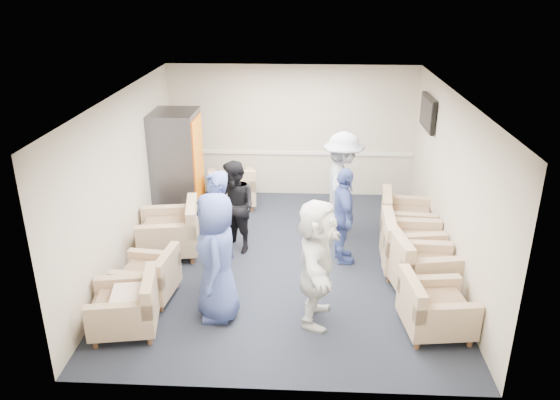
# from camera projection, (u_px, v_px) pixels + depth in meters

# --- Properties ---
(floor) EXTENTS (6.00, 6.00, 0.00)m
(floor) POSITION_uv_depth(u_px,v_px,m) (285.00, 261.00, 8.86)
(floor) COLOR black
(floor) RESTS_ON ground
(ceiling) EXTENTS (6.00, 6.00, 0.00)m
(ceiling) POSITION_uv_depth(u_px,v_px,m) (286.00, 95.00, 7.84)
(ceiling) COLOR silver
(ceiling) RESTS_ON back_wall
(back_wall) EXTENTS (5.00, 0.02, 2.70)m
(back_wall) POSITION_uv_depth(u_px,v_px,m) (292.00, 132.00, 11.13)
(back_wall) COLOR #C0B59F
(back_wall) RESTS_ON floor
(front_wall) EXTENTS (5.00, 0.02, 2.70)m
(front_wall) POSITION_uv_depth(u_px,v_px,m) (274.00, 285.00, 5.58)
(front_wall) COLOR #C0B59F
(front_wall) RESTS_ON floor
(left_wall) EXTENTS (0.02, 6.00, 2.70)m
(left_wall) POSITION_uv_depth(u_px,v_px,m) (125.00, 180.00, 8.47)
(left_wall) COLOR #C0B59F
(left_wall) RESTS_ON floor
(right_wall) EXTENTS (0.02, 6.00, 2.70)m
(right_wall) POSITION_uv_depth(u_px,v_px,m) (451.00, 186.00, 8.23)
(right_wall) COLOR #C0B59F
(right_wall) RESTS_ON floor
(chair_rail) EXTENTS (4.98, 0.04, 0.06)m
(chair_rail) POSITION_uv_depth(u_px,v_px,m) (292.00, 153.00, 11.28)
(chair_rail) COLOR white
(chair_rail) RESTS_ON back_wall
(tv) EXTENTS (0.10, 1.00, 0.58)m
(tv) POSITION_uv_depth(u_px,v_px,m) (428.00, 113.00, 9.64)
(tv) COLOR black
(tv) RESTS_ON right_wall
(armchair_left_near) EXTENTS (0.95, 0.95, 0.66)m
(armchair_left_near) POSITION_uv_depth(u_px,v_px,m) (129.00, 308.00, 7.01)
(armchair_left_near) COLOR tan
(armchair_left_near) RESTS_ON floor
(armchair_left_mid) EXTENTS (0.86, 0.86, 0.62)m
(armchair_left_mid) POSITION_uv_depth(u_px,v_px,m) (150.00, 278.00, 7.73)
(armchair_left_mid) COLOR tan
(armchair_left_mid) RESTS_ON floor
(armchair_left_far) EXTENTS (1.08, 1.08, 0.75)m
(armchair_left_far) POSITION_uv_depth(u_px,v_px,m) (173.00, 233.00, 8.97)
(armchair_left_far) COLOR tan
(armchair_left_far) RESTS_ON floor
(armchair_right_near) EXTENTS (0.92, 0.92, 0.66)m
(armchair_right_near) POSITION_uv_depth(u_px,v_px,m) (432.00, 310.00, 6.97)
(armchair_right_near) COLOR tan
(armchair_right_near) RESTS_ON floor
(armchair_right_midnear) EXTENTS (1.09, 1.09, 0.76)m
(armchair_right_midnear) POSITION_uv_depth(u_px,v_px,m) (419.00, 266.00, 7.93)
(armchair_right_midnear) COLOR tan
(armchair_right_midnear) RESTS_ON floor
(armchair_right_midfar) EXTENTS (0.98, 0.98, 0.76)m
(armchair_right_midfar) POSITION_uv_depth(u_px,v_px,m) (409.00, 249.00, 8.43)
(armchair_right_midfar) COLOR tan
(armchair_right_midfar) RESTS_ON floor
(armchair_right_far) EXTENTS (1.00, 1.00, 0.72)m
(armchair_right_far) POSITION_uv_depth(u_px,v_px,m) (404.00, 220.00, 9.46)
(armchair_right_far) COLOR tan
(armchair_right_far) RESTS_ON floor
(armchair_corner) EXTENTS (1.05, 1.05, 0.72)m
(armchair_corner) POSITION_uv_depth(u_px,v_px,m) (232.00, 190.00, 10.83)
(armchair_corner) COLOR tan
(armchair_corner) RESTS_ON floor
(vending_machine) EXTENTS (0.83, 0.97, 2.04)m
(vending_machine) POSITION_uv_depth(u_px,v_px,m) (177.00, 166.00, 10.15)
(vending_machine) COLOR #4F4F57
(vending_machine) RESTS_ON floor
(backpack) EXTENTS (0.33, 0.28, 0.47)m
(backpack) POSITION_uv_depth(u_px,v_px,m) (219.00, 252.00, 8.61)
(backpack) COLOR black
(backpack) RESTS_ON floor
(pillow) EXTENTS (0.44, 0.53, 0.14)m
(pillow) POSITION_uv_depth(u_px,v_px,m) (127.00, 297.00, 6.93)
(pillow) COLOR silver
(pillow) RESTS_ON armchair_left_near
(person_front_left) EXTENTS (0.68, 0.94, 1.78)m
(person_front_left) POSITION_uv_depth(u_px,v_px,m) (217.00, 257.00, 7.10)
(person_front_left) COLOR #3F5198
(person_front_left) RESTS_ON floor
(person_mid_left) EXTENTS (0.64, 0.77, 1.79)m
(person_mid_left) POSITION_uv_depth(u_px,v_px,m) (217.00, 231.00, 7.81)
(person_mid_left) COLOR #3F5198
(person_mid_left) RESTS_ON floor
(person_back_left) EXTENTS (0.95, 0.94, 1.55)m
(person_back_left) POSITION_uv_depth(u_px,v_px,m) (235.00, 207.00, 8.93)
(person_back_left) COLOR black
(person_back_left) RESTS_ON floor
(person_back_right) EXTENTS (0.75, 1.25, 1.89)m
(person_back_right) POSITION_uv_depth(u_px,v_px,m) (342.00, 186.00, 9.34)
(person_back_right) COLOR silver
(person_back_right) RESTS_ON floor
(person_mid_right) EXTENTS (0.51, 0.97, 1.58)m
(person_mid_right) POSITION_uv_depth(u_px,v_px,m) (343.00, 216.00, 8.57)
(person_mid_right) COLOR #3F5198
(person_mid_right) RESTS_ON floor
(person_front_right) EXTENTS (0.69, 1.65, 1.73)m
(person_front_right) POSITION_uv_depth(u_px,v_px,m) (317.00, 262.00, 7.02)
(person_front_right) COLOR white
(person_front_right) RESTS_ON floor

